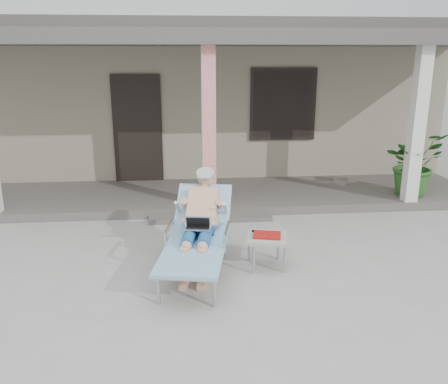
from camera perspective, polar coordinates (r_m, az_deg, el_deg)
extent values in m
plane|color=#9E9E99|center=(6.08, -0.51, -9.35)|extent=(60.00, 60.00, 0.00)
cube|color=gray|center=(12.02, -3.10, 10.93)|extent=(10.00, 5.00, 3.00)
cube|color=#474442|center=(11.98, -3.23, 18.81)|extent=(10.40, 5.40, 0.30)
cube|color=black|center=(9.57, -10.35, 7.48)|extent=(0.95, 0.06, 2.10)
cube|color=black|center=(9.70, 7.13, 10.41)|extent=(1.20, 0.06, 1.30)
cube|color=black|center=(9.69, 7.13, 10.41)|extent=(1.32, 0.05, 1.42)
cube|color=#605B56|center=(8.85, -2.09, -0.47)|extent=(10.00, 2.00, 0.15)
cube|color=red|center=(7.71, -1.85, 7.55)|extent=(0.22, 0.22, 2.61)
cube|color=silver|center=(8.65, 22.19, 7.32)|extent=(0.22, 0.22, 2.61)
cube|color=#474442|center=(8.47, -2.30, 18.01)|extent=(10.00, 2.30, 0.24)
cube|color=#605B56|center=(7.77, -1.62, -3.18)|extent=(2.00, 0.30, 0.07)
cylinder|color=#B7B7BC|center=(5.28, -7.90, -11.47)|extent=(0.04, 0.04, 0.37)
cylinder|color=#B7B7BC|center=(5.18, -1.12, -11.88)|extent=(0.04, 0.04, 0.37)
cylinder|color=#B7B7BC|center=(6.37, -5.38, -6.35)|extent=(0.04, 0.04, 0.37)
cylinder|color=#B7B7BC|center=(6.29, 0.18, -6.59)|extent=(0.04, 0.04, 0.37)
cube|color=#B7B7BC|center=(5.54, -3.78, -7.69)|extent=(0.83, 1.30, 0.03)
cube|color=#7FA3C5|center=(5.53, -3.78, -7.46)|extent=(0.93, 1.36, 0.04)
cube|color=#B7B7BC|center=(6.27, -2.54, -2.48)|extent=(0.71, 0.68, 0.49)
cube|color=#7FA3C5|center=(6.25, -2.54, -2.18)|extent=(0.82, 0.77, 0.55)
cylinder|color=#A7A8AA|center=(6.40, -2.24, 2.33)|extent=(0.28, 0.28, 0.13)
cube|color=silver|center=(5.86, -3.15, -4.26)|extent=(0.37, 0.29, 0.23)
cube|color=#A0A09C|center=(6.04, 5.19, -5.49)|extent=(0.59, 0.59, 0.04)
cylinder|color=#B7B7BC|center=(5.92, 3.58, -8.13)|extent=(0.04, 0.04, 0.37)
cylinder|color=#B7B7BC|center=(5.99, 7.34, -7.94)|extent=(0.04, 0.04, 0.37)
cylinder|color=#B7B7BC|center=(6.27, 3.04, -6.64)|extent=(0.04, 0.04, 0.37)
cylinder|color=#B7B7BC|center=(6.34, 6.59, -6.49)|extent=(0.04, 0.04, 0.37)
cube|color=#A51511|center=(6.03, 5.20, -5.18)|extent=(0.39, 0.33, 0.03)
cube|color=black|center=(6.15, 4.98, -4.79)|extent=(0.34, 0.10, 0.03)
imported|color=#26591E|center=(9.20, 21.87, 3.21)|extent=(1.31, 1.24, 1.15)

